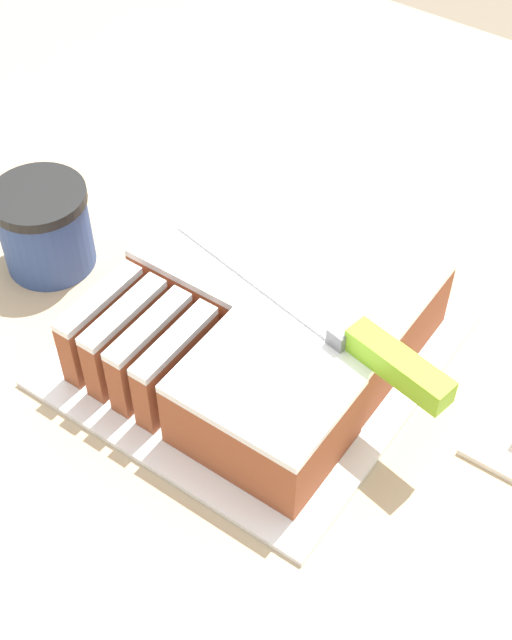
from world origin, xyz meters
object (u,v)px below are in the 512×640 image
object	(u,v)px
cake	(265,319)
knife	(357,338)
cake_board	(256,349)
coffee_cup	(45,228)

from	to	relation	value
cake	knife	bearing A→B (deg)	-5.11
knife	cake_board	bearing A→B (deg)	9.95
cake_board	cake	world-z (taller)	cake
cake_board	knife	world-z (taller)	knife
cake	knife	xyz separation A→B (m)	(0.09, -0.01, 0.04)
knife	coffee_cup	xyz separation A→B (m)	(-0.33, -0.02, -0.04)
cake_board	coffee_cup	xyz separation A→B (m)	(-0.23, -0.02, 0.04)
knife	coffee_cup	world-z (taller)	knife
cake_board	cake	xyz separation A→B (m)	(0.01, 0.01, 0.04)
cake	knife	size ratio (longest dim) A/B	0.88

